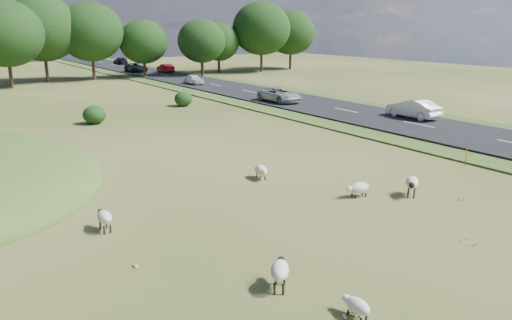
{
  "coord_description": "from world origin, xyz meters",
  "views": [
    {
      "loc": [
        -11.9,
        -16.57,
        7.74
      ],
      "look_at": [
        2.0,
        4.0,
        1.0
      ],
      "focal_mm": 35.0,
      "sensor_mm": 36.0,
      "label": 1
    }
  ],
  "objects": [
    {
      "name": "car_1",
      "position": [
        18.1,
        23.59,
        0.97
      ],
      "size": [
        2.39,
        5.18,
        1.44
      ],
      "primitive_type": "imported",
      "color": "#B3B5BB",
      "rests_on": "road"
    },
    {
      "name": "car_3",
      "position": [
        21.9,
        59.78,
        0.94
      ],
      "size": [
        1.46,
        4.17,
        1.38
      ],
      "primitive_type": "imported",
      "rotation": [
        0.0,
        0.0,
        3.14
      ],
      "color": "maroon",
      "rests_on": "road"
    },
    {
      "name": "ground",
      "position": [
        0.0,
        20.0,
        0.0
      ],
      "size": [
        160.0,
        160.0,
        0.0
      ],
      "primitive_type": "plane",
      "color": "#334816",
      "rests_on": "ground"
    },
    {
      "name": "car_4",
      "position": [
        18.1,
        42.38,
        0.88
      ],
      "size": [
        1.48,
        3.69,
        1.26
      ],
      "primitive_type": "imported",
      "color": "white",
      "rests_on": "road"
    },
    {
      "name": "road",
      "position": [
        20.0,
        30.0,
        0.12
      ],
      "size": [
        8.0,
        150.0,
        0.25
      ],
      "primitive_type": "cube",
      "color": "black",
      "rests_on": "ground"
    },
    {
      "name": "car_0",
      "position": [
        18.1,
        62.89,
        0.98
      ],
      "size": [
        2.43,
        5.26,
        1.46
      ],
      "primitive_type": "imported",
      "color": "black",
      "rests_on": "road"
    },
    {
      "name": "shrubs",
      "position": [
        -0.46,
        27.26,
        0.72
      ],
      "size": [
        24.89,
        9.91,
        1.49
      ],
      "color": "black",
      "rests_on": "ground"
    },
    {
      "name": "car_6",
      "position": [
        21.9,
        81.15,
        0.88
      ],
      "size": [
        1.78,
        4.37,
        1.27
      ],
      "primitive_type": "imported",
      "rotation": [
        0.0,
        0.0,
        3.14
      ],
      "color": "black",
      "rests_on": "road"
    },
    {
      "name": "sheep_2",
      "position": [
        6.46,
        -2.36,
        0.66
      ],
      "size": [
        1.28,
        1.1,
        0.94
      ],
      "rotation": [
        0.0,
        0.0,
        3.78
      ],
      "color": "beige",
      "rests_on": "ground"
    },
    {
      "name": "sheep_3",
      "position": [
        2.18,
        3.8,
        0.47
      ],
      "size": [
        0.86,
        1.34,
        0.74
      ],
      "rotation": [
        0.0,
        0.0,
        4.41
      ],
      "color": "beige",
      "rests_on": "ground"
    },
    {
      "name": "sheep_4",
      "position": [
        4.31,
        -1.07,
        0.45
      ],
      "size": [
        1.27,
        0.69,
        0.71
      ],
      "rotation": [
        0.0,
        0.0,
        2.98
      ],
      "color": "beige",
      "rests_on": "ground"
    },
    {
      "name": "treeline",
      "position": [
        -1.06,
        55.44,
        6.57
      ],
      "size": [
        96.28,
        14.66,
        11.7
      ],
      "color": "black",
      "rests_on": "ground"
    },
    {
      "name": "sheep_0",
      "position": [
        -6.69,
        1.62,
        0.58
      ],
      "size": [
        0.54,
        1.16,
        0.84
      ],
      "rotation": [
        0.0,
        0.0,
        1.54
      ],
      "color": "beige",
      "rests_on": "ground"
    },
    {
      "name": "sheep_1",
      "position": [
        -2.88,
        -8.13,
        0.36
      ],
      "size": [
        0.45,
        1.0,
        0.58
      ],
      "rotation": [
        0.0,
        0.0,
        1.58
      ],
      "color": "beige",
      "rests_on": "ground"
    },
    {
      "name": "car_5",
      "position": [
        21.9,
        10.12,
        1.02
      ],
      "size": [
        1.62,
        4.65,
        1.53
      ],
      "primitive_type": "imported",
      "rotation": [
        0.0,
        0.0,
        3.14
      ],
      "color": "white",
      "rests_on": "road"
    },
    {
      "name": "marker_post",
      "position": [
        13.2,
        -0.66,
        0.6
      ],
      "size": [
        0.06,
        0.06,
        1.2
      ],
      "primitive_type": "cylinder",
      "color": "#D8590C",
      "rests_on": "ground"
    },
    {
      "name": "sheep_5",
      "position": [
        -3.71,
        -5.72,
        0.63
      ],
      "size": [
        1.11,
        1.2,
        0.9
      ],
      "rotation": [
        0.0,
        0.0,
        0.86
      ],
      "color": "beige",
      "rests_on": "ground"
    }
  ]
}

